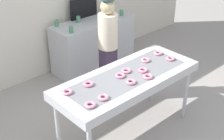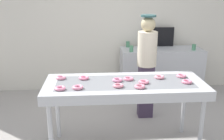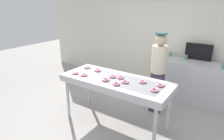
# 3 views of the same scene
# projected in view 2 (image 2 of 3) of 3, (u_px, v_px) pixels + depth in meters

# --- Properties ---
(back_wall) EXTENTS (8.00, 0.12, 2.89)m
(back_wall) POSITION_uv_depth(u_px,v_px,m) (112.00, 21.00, 5.40)
(back_wall) COLOR silver
(back_wall) RESTS_ON ground
(fryer_conveyor) EXTENTS (2.03, 0.81, 0.94)m
(fryer_conveyor) POSITION_uv_depth(u_px,v_px,m) (125.00, 87.00, 3.36)
(fryer_conveyor) COLOR #B7BABF
(fryer_conveyor) RESTS_ON ground
(strawberry_donut_0) EXTENTS (0.17, 0.17, 0.03)m
(strawberry_donut_0) POSITION_uv_depth(u_px,v_px,m) (78.00, 87.00, 3.11)
(strawberry_donut_0) COLOR pink
(strawberry_donut_0) RESTS_ON fryer_conveyor
(strawberry_donut_1) EXTENTS (0.15, 0.15, 0.03)m
(strawberry_donut_1) POSITION_uv_depth(u_px,v_px,m) (128.00, 79.00, 3.41)
(strawberry_donut_1) COLOR pink
(strawberry_donut_1) RESTS_ON fryer_conveyor
(strawberry_donut_2) EXTENTS (0.17, 0.17, 0.03)m
(strawberry_donut_2) POSITION_uv_depth(u_px,v_px,m) (60.00, 88.00, 3.08)
(strawberry_donut_2) COLOR pink
(strawberry_donut_2) RESTS_ON fryer_conveyor
(strawberry_donut_3) EXTENTS (0.14, 0.14, 0.03)m
(strawberry_donut_3) POSITION_uv_depth(u_px,v_px,m) (144.00, 82.00, 3.29)
(strawberry_donut_3) COLOR pink
(strawberry_donut_3) RESTS_ON fryer_conveyor
(strawberry_donut_4) EXTENTS (0.18, 0.18, 0.03)m
(strawberry_donut_4) POSITION_uv_depth(u_px,v_px,m) (187.00, 82.00, 3.30)
(strawberry_donut_4) COLOR pink
(strawberry_donut_4) RESTS_ON fryer_conveyor
(strawberry_donut_5) EXTENTS (0.15, 0.15, 0.03)m
(strawberry_donut_5) POSITION_uv_depth(u_px,v_px,m) (117.00, 80.00, 3.37)
(strawberry_donut_5) COLOR pink
(strawberry_donut_5) RESTS_ON fryer_conveyor
(strawberry_donut_6) EXTENTS (0.17, 0.17, 0.03)m
(strawberry_donut_6) POSITION_uv_depth(u_px,v_px,m) (140.00, 87.00, 3.14)
(strawberry_donut_6) COLOR pink
(strawberry_donut_6) RESTS_ON fryer_conveyor
(strawberry_donut_7) EXTENTS (0.17, 0.17, 0.03)m
(strawberry_donut_7) POSITION_uv_depth(u_px,v_px,m) (84.00, 78.00, 3.44)
(strawberry_donut_7) COLOR pink
(strawberry_donut_7) RESTS_ON fryer_conveyor
(strawberry_donut_8) EXTENTS (0.18, 0.18, 0.03)m
(strawberry_donut_8) POSITION_uv_depth(u_px,v_px,m) (61.00, 78.00, 3.45)
(strawberry_donut_8) COLOR pink
(strawberry_donut_8) RESTS_ON fryer_conveyor
(strawberry_donut_9) EXTENTS (0.13, 0.13, 0.03)m
(strawberry_donut_9) POSITION_uv_depth(u_px,v_px,m) (159.00, 77.00, 3.48)
(strawberry_donut_9) COLOR pink
(strawberry_donut_9) RESTS_ON fryer_conveyor
(strawberry_donut_10) EXTENTS (0.18, 0.18, 0.03)m
(strawberry_donut_10) POSITION_uv_depth(u_px,v_px,m) (181.00, 76.00, 3.53)
(strawberry_donut_10) COLOR pink
(strawberry_donut_10) RESTS_ON fryer_conveyor
(strawberry_donut_11) EXTENTS (0.18, 0.18, 0.03)m
(strawberry_donut_11) POSITION_uv_depth(u_px,v_px,m) (118.00, 86.00, 3.17)
(strawberry_donut_11) COLOR pink
(strawberry_donut_11) RESTS_ON fryer_conveyor
(worker_baker) EXTENTS (0.31, 0.31, 1.69)m
(worker_baker) POSITION_uv_depth(u_px,v_px,m) (147.00, 62.00, 4.22)
(worker_baker) COLOR #3B2E45
(worker_baker) RESTS_ON ground
(prep_counter) EXTENTS (1.60, 0.61, 0.94)m
(prep_counter) POSITION_uv_depth(u_px,v_px,m) (160.00, 72.00, 5.32)
(prep_counter) COLOR #B7BABF
(prep_counter) RESTS_ON ground
(paper_cup_0) EXTENTS (0.07, 0.07, 0.11)m
(paper_cup_0) POSITION_uv_depth(u_px,v_px,m) (128.00, 44.00, 5.32)
(paper_cup_0) COLOR #4C8C66
(paper_cup_0) RESTS_ON prep_counter
(paper_cup_1) EXTENTS (0.07, 0.07, 0.11)m
(paper_cup_1) POSITION_uv_depth(u_px,v_px,m) (131.00, 49.00, 4.93)
(paper_cup_1) COLOR #4C8C66
(paper_cup_1) RESTS_ON prep_counter
(paper_cup_2) EXTENTS (0.07, 0.07, 0.11)m
(paper_cup_2) POSITION_uv_depth(u_px,v_px,m) (149.00, 45.00, 5.26)
(paper_cup_2) COLOR #4C8C66
(paper_cup_2) RESTS_ON prep_counter
(paper_cup_3) EXTENTS (0.07, 0.07, 0.11)m
(paper_cup_3) POSITION_uv_depth(u_px,v_px,m) (194.00, 47.00, 5.05)
(paper_cup_3) COLOR #4C8C66
(paper_cup_3) RESTS_ON prep_counter
(menu_display) EXTENTS (0.60, 0.04, 0.39)m
(menu_display) POSITION_uv_depth(u_px,v_px,m) (159.00, 37.00, 5.37)
(menu_display) COLOR black
(menu_display) RESTS_ON prep_counter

